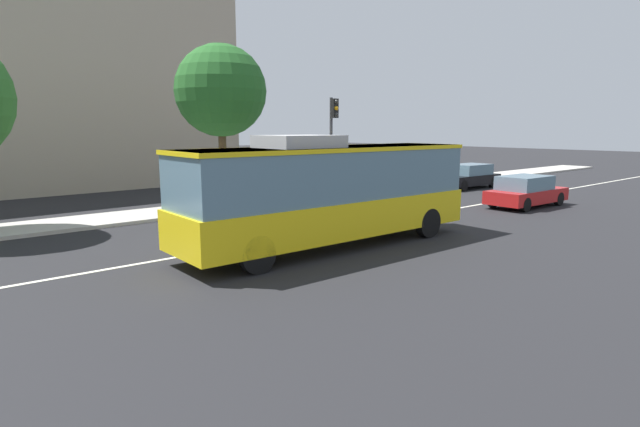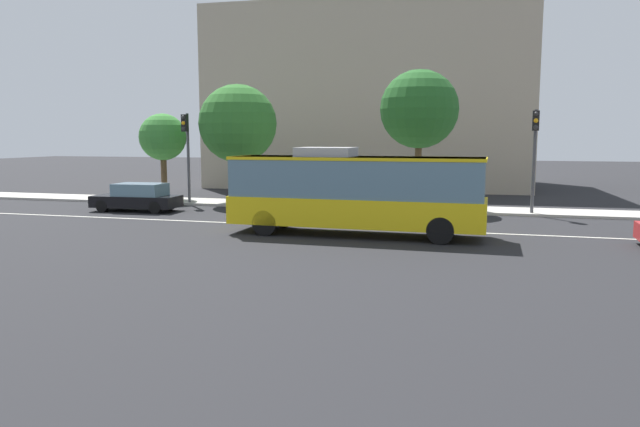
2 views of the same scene
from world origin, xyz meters
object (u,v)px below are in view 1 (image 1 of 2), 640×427
at_px(traffic_light_mid_block, 333,130).
at_px(sedan_black_ahead, 468,176).
at_px(street_tree_kerbside_left, 221,91).
at_px(transit_bus, 330,189).
at_px(sedan_red, 526,191).

bearing_deg(traffic_light_mid_block, sedan_black_ahead, 83.36).
bearing_deg(street_tree_kerbside_left, transit_bus, -99.27).
bearing_deg(sedan_red, street_tree_kerbside_left, 141.88).
bearing_deg(traffic_light_mid_block, sedan_red, 37.10).
relative_size(sedan_red, street_tree_kerbside_left, 0.62).
bearing_deg(transit_bus, sedan_black_ahead, 21.05).
relative_size(traffic_light_mid_block, street_tree_kerbside_left, 0.70).
height_order(transit_bus, traffic_light_mid_block, traffic_light_mid_block).
bearing_deg(street_tree_kerbside_left, sedan_red, -40.00).
distance_m(transit_bus, sedan_black_ahead, 17.96).
distance_m(sedan_black_ahead, traffic_light_mid_block, 10.18).
bearing_deg(street_tree_kerbside_left, sedan_black_ahead, -11.21).
distance_m(transit_bus, sedan_red, 12.41).
distance_m(traffic_light_mid_block, street_tree_kerbside_left, 6.12).
distance_m(sedan_red, traffic_light_mid_block, 9.84).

